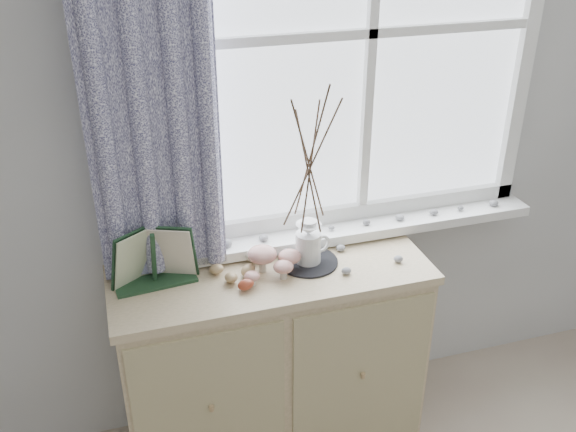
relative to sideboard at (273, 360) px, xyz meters
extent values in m
cube|color=silver|center=(0.15, 0.25, 0.87)|extent=(4.00, 0.04, 2.60)
cube|color=white|center=(0.45, 0.25, 1.22)|extent=(1.30, 0.01, 1.40)
cube|color=white|center=(0.45, 0.17, 0.45)|extent=(1.45, 0.16, 0.04)
cube|color=#0C0A38|center=(-0.37, 0.12, 1.25)|extent=(0.44, 0.06, 1.61)
cube|color=beige|center=(0.00, 0.01, -0.02)|extent=(1.17, 0.43, 0.81)
cube|color=beige|center=(0.00, 0.01, 0.41)|extent=(1.20, 0.45, 0.03)
cube|color=tan|center=(-0.29, -0.22, -0.02)|extent=(0.55, 0.01, 0.75)
cube|color=tan|center=(0.29, -0.22, -0.02)|extent=(0.55, 0.01, 0.75)
cylinder|color=beige|center=(-0.03, 0.02, 0.46)|extent=(0.03, 0.03, 0.07)
ellipsoid|color=#9C1D05|center=(-0.03, 0.02, 0.50)|extent=(0.11, 0.11, 0.06)
cylinder|color=beige|center=(0.03, -0.05, 0.45)|extent=(0.03, 0.03, 0.05)
ellipsoid|color=#9C1D05|center=(0.03, -0.05, 0.47)|extent=(0.07, 0.07, 0.04)
cylinder|color=beige|center=(-0.09, -0.06, 0.44)|extent=(0.03, 0.03, 0.04)
ellipsoid|color=#9C1D05|center=(-0.09, -0.06, 0.46)|extent=(0.06, 0.06, 0.03)
cylinder|color=beige|center=(0.07, 0.00, 0.45)|extent=(0.03, 0.03, 0.05)
ellipsoid|color=#9C1D05|center=(0.07, 0.00, 0.48)|extent=(0.09, 0.09, 0.05)
ellipsoid|color=tan|center=(-0.16, -0.03, 0.45)|extent=(0.05, 0.04, 0.06)
ellipsoid|color=tan|center=(-0.20, 0.04, 0.45)|extent=(0.05, 0.04, 0.06)
ellipsoid|color=#983821|center=(-0.12, -0.09, 0.45)|extent=(0.05, 0.04, 0.06)
ellipsoid|color=tan|center=(-0.09, 0.00, 0.45)|extent=(0.05, 0.04, 0.06)
cylinder|color=black|center=(0.15, 0.02, 0.43)|extent=(0.23, 0.23, 0.01)
cylinder|color=silver|center=(0.15, 0.02, 0.49)|extent=(0.12, 0.12, 0.12)
cone|color=silver|center=(0.15, 0.02, 0.57)|extent=(0.10, 0.10, 0.04)
cylinder|color=silver|center=(0.15, 0.02, 0.59)|extent=(0.06, 0.06, 0.03)
torus|color=silver|center=(0.20, 0.02, 0.50)|extent=(0.07, 0.03, 0.07)
ellipsoid|color=gray|center=(0.26, -0.09, 0.44)|extent=(0.04, 0.03, 0.03)
ellipsoid|color=gray|center=(0.30, 0.07, 0.44)|extent=(0.04, 0.03, 0.03)
ellipsoid|color=gray|center=(0.48, -0.07, 0.44)|extent=(0.04, 0.03, 0.03)
ellipsoid|color=gray|center=(0.18, 0.11, 0.44)|extent=(0.04, 0.03, 0.03)
camera|label=1|loc=(-0.53, -1.94, 1.72)|focal=40.00mm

